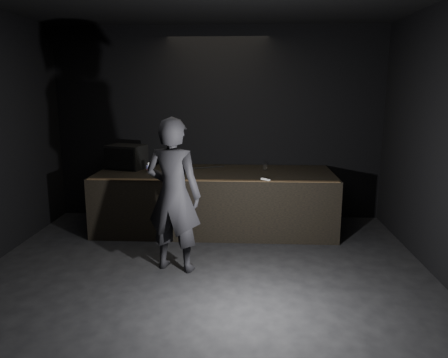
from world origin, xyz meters
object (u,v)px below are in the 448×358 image
object	(u,v)px
beer_can	(148,167)
laptop	(175,167)
stage_monitor	(126,157)
person	(174,195)
stage_riser	(215,200)

from	to	relation	value
beer_can	laptop	bearing A→B (deg)	24.63
stage_monitor	person	xyz separation A→B (m)	(1.17, -1.99, -0.18)
stage_riser	beer_can	xyz separation A→B (m)	(-1.13, -0.08, 0.59)
beer_can	person	distance (m)	1.83
person	stage_monitor	bearing A→B (deg)	-45.31
stage_riser	person	bearing A→B (deg)	-103.27
laptop	beer_can	bearing A→B (deg)	-159.92
stage_monitor	beer_can	bearing A→B (deg)	-16.20
stage_riser	laptop	size ratio (longest dim) A/B	12.18
beer_can	stage_riser	bearing A→B (deg)	4.08
stage_monitor	laptop	xyz separation A→B (m)	(0.89, -0.11, -0.16)
laptop	person	size ratio (longest dim) A/B	0.16
stage_monitor	person	distance (m)	2.32
laptop	beer_can	world-z (taller)	laptop
stage_monitor	laptop	bearing A→B (deg)	10.40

